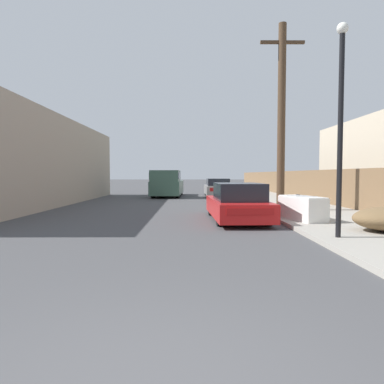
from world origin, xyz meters
The scene contains 9 objects.
sidewalk_curb centered at (5.30, 23.50, 0.06)m, with size 4.20×63.00×0.12m, color #9E998E.
discarded_fridge centered at (3.91, 8.87, 0.50)m, with size 1.17×1.95×0.79m.
parked_sports_car_red centered at (1.89, 9.59, 0.59)m, with size 1.89×4.62×1.30m.
car_parked_mid centered at (2.28, 22.79, 0.62)m, with size 1.76×4.60×1.30m.
pickup_truck centered at (-1.37, 22.26, 0.93)m, with size 2.18×5.86×1.88m.
utility_pole centered at (4.02, 11.96, 4.02)m, with size 1.80×0.32×7.61m.
street_lamp centered at (3.74, 5.75, 2.97)m, with size 0.26×0.26×4.94m.
wooden_fence centered at (7.25, 19.83, 0.98)m, with size 0.08×43.22×1.72m, color brown.
building_left_block centered at (-9.57, 15.68, 2.27)m, with size 7.00×18.48×4.54m, color tan.
Camera 1 is at (0.24, -2.20, 1.59)m, focal length 32.00 mm.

